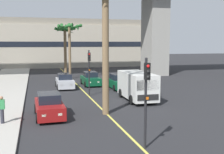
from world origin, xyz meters
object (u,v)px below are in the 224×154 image
(pedestrian_near_crosswalk, at_px, (2,109))
(car_queue_third, at_px, (90,79))
(car_queue_front, at_px, (118,82))
(car_queue_second, at_px, (65,82))
(palm_tree_far_median, at_px, (105,12))
(palm_tree_near_median, at_px, (65,37))
(traffic_light_median_far, at_px, (89,66))
(palm_tree_mid_median, at_px, (69,33))
(delivery_van, at_px, (137,85))
(car_queue_fourth, at_px, (49,106))
(traffic_light_median_near, at_px, (146,91))

(pedestrian_near_crosswalk, bearing_deg, car_queue_third, 60.93)
(car_queue_front, distance_m, car_queue_second, 5.78)
(car_queue_third, xyz_separation_m, palm_tree_far_median, (-1.51, -13.38, 6.15))
(palm_tree_far_median, xyz_separation_m, pedestrian_near_crosswalk, (-6.55, -1.11, -5.88))
(car_queue_second, relative_size, palm_tree_far_median, 0.46)
(car_queue_second, relative_size, palm_tree_near_median, 0.56)
(traffic_light_median_far, height_order, palm_tree_near_median, palm_tree_near_median)
(car_queue_third, height_order, palm_tree_far_median, palm_tree_far_median)
(palm_tree_mid_median, distance_m, pedestrian_near_crosswalk, 22.65)
(car_queue_front, distance_m, palm_tree_far_median, 12.43)
(car_queue_front, bearing_deg, delivery_van, -91.82)
(car_queue_fourth, bearing_deg, traffic_light_median_near, -60.43)
(car_queue_third, relative_size, delivery_van, 0.78)
(car_queue_front, bearing_deg, palm_tree_far_median, -111.10)
(car_queue_second, relative_size, car_queue_fourth, 0.99)
(delivery_van, relative_size, palm_tree_near_median, 0.72)
(traffic_light_median_far, distance_m, palm_tree_far_median, 8.07)
(car_queue_front, height_order, car_queue_third, same)
(car_queue_front, distance_m, delivery_van, 6.24)
(traffic_light_median_near, xyz_separation_m, pedestrian_near_crosswalk, (-6.75, 5.66, -1.72))
(palm_tree_near_median, distance_m, palm_tree_mid_median, 5.94)
(pedestrian_near_crosswalk, bearing_deg, palm_tree_mid_median, 72.77)
(traffic_light_median_near, distance_m, palm_tree_near_median, 32.81)
(car_queue_third, distance_m, car_queue_fourth, 14.15)
(car_queue_third, xyz_separation_m, car_queue_fourth, (-5.28, -13.13, 0.00))
(car_queue_second, bearing_deg, car_queue_front, -19.66)
(car_queue_fourth, height_order, pedestrian_near_crosswalk, pedestrian_near_crosswalk)
(traffic_light_median_far, height_order, palm_tree_far_median, palm_tree_far_median)
(car_queue_third, relative_size, traffic_light_median_far, 0.98)
(palm_tree_near_median, bearing_deg, traffic_light_median_far, -89.48)
(traffic_light_median_far, relative_size, pedestrian_near_crosswalk, 2.59)
(car_queue_front, bearing_deg, car_queue_third, 125.84)
(car_queue_fourth, relative_size, palm_tree_far_median, 0.47)
(car_queue_third, distance_m, pedestrian_near_crosswalk, 16.57)
(traffic_light_median_near, bearing_deg, delivery_van, 71.87)
(car_queue_second, distance_m, delivery_van, 9.71)
(delivery_van, xyz_separation_m, palm_tree_mid_median, (-3.70, 16.10, 4.83))
(traffic_light_median_near, distance_m, palm_tree_far_median, 7.94)
(car_queue_fourth, distance_m, palm_tree_far_median, 7.22)
(car_queue_second, relative_size, delivery_van, 0.78)
(car_queue_front, xyz_separation_m, car_queue_second, (-5.44, 1.94, 0.00))
(car_queue_second, relative_size, traffic_light_median_far, 0.98)
(car_queue_second, distance_m, palm_tree_far_median, 13.59)
(car_queue_fourth, bearing_deg, palm_tree_far_median, -3.80)
(car_queue_front, height_order, palm_tree_mid_median, palm_tree_mid_median)
(car_queue_third, height_order, pedestrian_near_crosswalk, pedestrian_near_crosswalk)
(car_queue_second, bearing_deg, traffic_light_median_far, -71.37)
(palm_tree_mid_median, bearing_deg, car_queue_second, -101.00)
(car_queue_fourth, bearing_deg, delivery_van, 25.89)
(delivery_van, bearing_deg, car_queue_front, 88.18)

